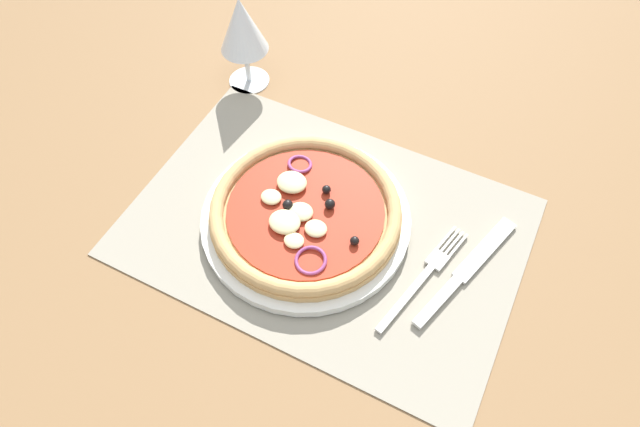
% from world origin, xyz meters
% --- Properties ---
extents(ground_plane, '(1.90, 1.40, 0.02)m').
position_xyz_m(ground_plane, '(0.00, 0.00, -0.01)').
color(ground_plane, olive).
extents(placemat, '(0.50, 0.35, 0.00)m').
position_xyz_m(placemat, '(0.00, 0.00, 0.00)').
color(placemat, gray).
rests_on(placemat, ground_plane).
extents(plate, '(0.27, 0.27, 0.01)m').
position_xyz_m(plate, '(-0.03, -0.01, 0.01)').
color(plate, silver).
rests_on(plate, placemat).
extents(pizza, '(0.25, 0.25, 0.03)m').
position_xyz_m(pizza, '(-0.03, -0.01, 0.03)').
color(pizza, tan).
rests_on(pizza, plate).
extents(fork, '(0.06, 0.18, 0.00)m').
position_xyz_m(fork, '(0.14, -0.01, 0.01)').
color(fork, silver).
rests_on(fork, placemat).
extents(knife, '(0.07, 0.20, 0.01)m').
position_xyz_m(knife, '(0.19, 0.02, 0.01)').
color(knife, silver).
rests_on(knife, placemat).
extents(wine_glass, '(0.07, 0.07, 0.15)m').
position_xyz_m(wine_glass, '(-0.23, 0.20, 0.10)').
color(wine_glass, silver).
rests_on(wine_glass, ground_plane).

